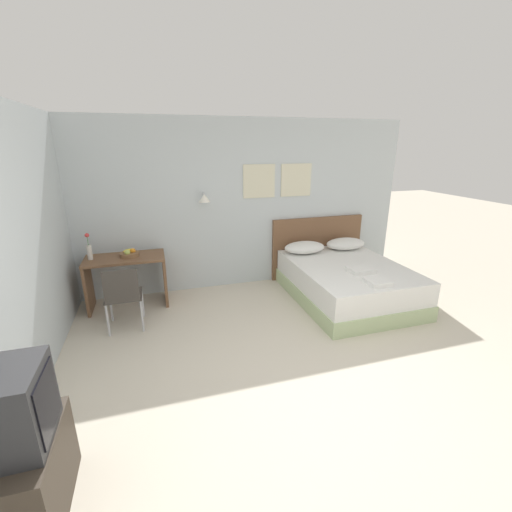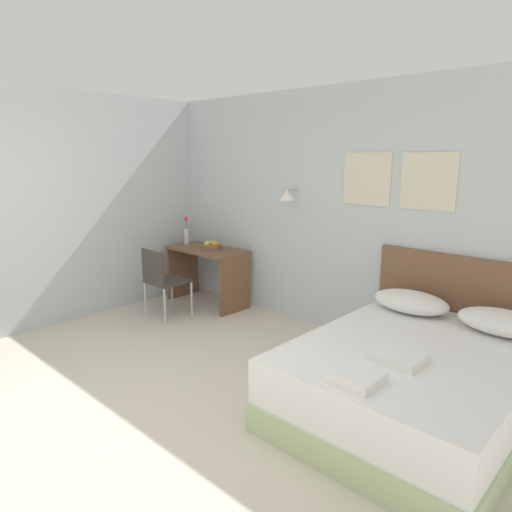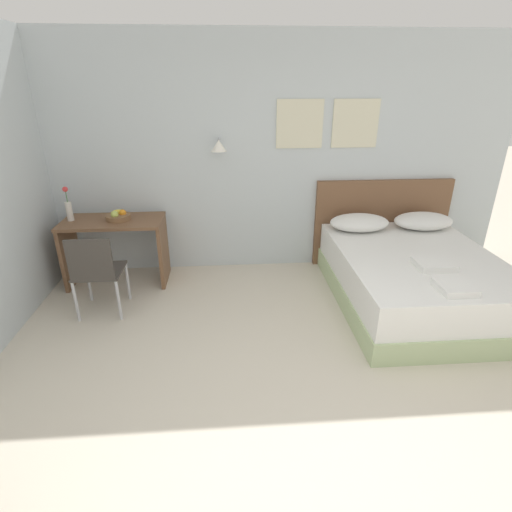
# 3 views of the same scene
# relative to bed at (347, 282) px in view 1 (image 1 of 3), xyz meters

# --- Properties ---
(ground_plane) EXTENTS (24.00, 24.00, 0.00)m
(ground_plane) POSITION_rel_bed_xyz_m (-1.42, -1.73, -0.27)
(ground_plane) COLOR beige
(wall_back) EXTENTS (5.71, 0.31, 2.65)m
(wall_back) POSITION_rel_bed_xyz_m (-1.41, 1.09, 1.06)
(wall_back) COLOR silver
(wall_back) RESTS_ON ground_plane
(bed) EXTENTS (1.55, 2.01, 0.55)m
(bed) POSITION_rel_bed_xyz_m (0.00, 0.00, 0.00)
(bed) COLOR #B2C693
(bed) RESTS_ON ground_plane
(headboard) EXTENTS (1.67, 0.06, 1.06)m
(headboard) POSITION_rel_bed_xyz_m (0.00, 1.03, 0.26)
(headboard) COLOR brown
(headboard) RESTS_ON ground_plane
(pillow_left) EXTENTS (0.68, 0.43, 0.19)m
(pillow_left) POSITION_rel_bed_xyz_m (-0.38, 0.74, 0.37)
(pillow_left) COLOR white
(pillow_left) RESTS_ON bed
(pillow_right) EXTENTS (0.68, 0.43, 0.19)m
(pillow_right) POSITION_rel_bed_xyz_m (0.38, 0.74, 0.37)
(pillow_right) COLOR white
(pillow_right) RESTS_ON bed
(folded_towel_near_foot) EXTENTS (0.34, 0.28, 0.06)m
(folded_towel_near_foot) POSITION_rel_bed_xyz_m (0.00, -0.30, 0.31)
(folded_towel_near_foot) COLOR white
(folded_towel_near_foot) RESTS_ON bed
(folded_towel_mid_bed) EXTENTS (0.28, 0.28, 0.06)m
(folded_towel_mid_bed) POSITION_rel_bed_xyz_m (-0.04, -0.75, 0.31)
(folded_towel_mid_bed) COLOR white
(folded_towel_mid_bed) RESTS_ON bed
(desk) EXTENTS (1.08, 0.55, 0.75)m
(desk) POSITION_rel_bed_xyz_m (-3.16, 0.72, 0.24)
(desk) COLOR brown
(desk) RESTS_ON ground_plane
(desk_chair) EXTENTS (0.44, 0.44, 0.84)m
(desk_chair) POSITION_rel_bed_xyz_m (-3.16, -0.01, 0.23)
(desk_chair) COLOR #3D3833
(desk_chair) RESTS_ON ground_plane
(fruit_bowl) EXTENTS (0.27, 0.27, 0.11)m
(fruit_bowl) POSITION_rel_bed_xyz_m (-3.09, 0.73, 0.51)
(fruit_bowl) COLOR brown
(fruit_bowl) RESTS_ON desk
(flower_vase) EXTENTS (0.07, 0.07, 0.37)m
(flower_vase) POSITION_rel_bed_xyz_m (-3.60, 0.74, 0.62)
(flower_vase) COLOR silver
(flower_vase) RESTS_ON desk
(tv_stand) EXTENTS (0.45, 0.72, 0.57)m
(tv_stand) POSITION_rel_bed_xyz_m (-3.63, -2.25, 0.01)
(tv_stand) COLOR #3D3328
(tv_stand) RESTS_ON ground_plane
(television) EXTENTS (0.44, 0.46, 0.50)m
(television) POSITION_rel_bed_xyz_m (-3.63, -2.25, 0.54)
(television) COLOR #2D2D30
(television) RESTS_ON tv_stand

